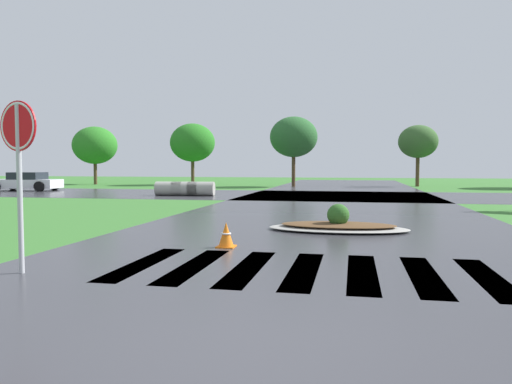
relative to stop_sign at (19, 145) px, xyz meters
The scene contains 10 objects.
ground_plane 5.33m from the stop_sign, 31.47° to the right, with size 120.00×120.00×0.10m, color #38722D.
asphalt_roadway 8.75m from the stop_sign, 60.40° to the left, with size 10.10×80.00×0.01m, color #35353A.
asphalt_cross_road 20.49m from the stop_sign, 78.07° to the left, with size 90.00×9.09×0.01m, color #35353A.
crosswalk_stripes 4.77m from the stop_sign, 14.20° to the left, with size 5.85×2.86×0.01m.
stop_sign is the anchor object (origin of this frame).
median_island 7.66m from the stop_sign, 51.84° to the left, with size 3.52×1.67×0.68m.
car_dark_suv 26.41m from the stop_sign, 126.46° to the left, with size 4.41×2.38×1.19m.
drainage_pipe_stack 18.79m from the stop_sign, 102.05° to the left, with size 3.23×1.04×0.76m.
traffic_cone 4.17m from the stop_sign, 49.60° to the left, with size 0.36×0.36×0.51m.
background_treeline 31.94m from the stop_sign, 85.14° to the left, with size 40.23×5.80×6.06m.
Camera 1 is at (0.75, -3.95, 1.66)m, focal length 34.19 mm.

